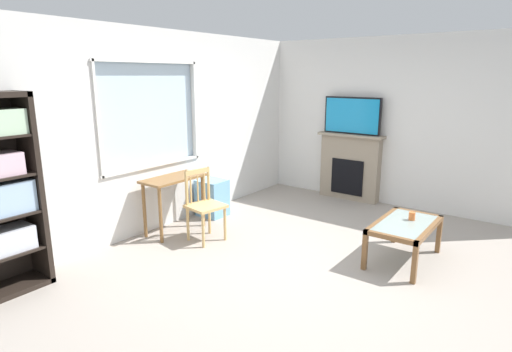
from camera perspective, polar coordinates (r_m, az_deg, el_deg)
name	(u,v)px	position (r m, az deg, el deg)	size (l,w,h in m)	color
ground	(300,266)	(4.72, 6.04, -12.13)	(6.57, 5.44, 0.02)	#9E9389
wall_back_with_window	(161,133)	(5.77, -12.84, 5.78)	(5.57, 0.15, 2.62)	silver
wall_right	(396,123)	(6.90, 18.65, 6.90)	(0.12, 4.64, 2.62)	silver
desk_under_window	(174,188)	(5.56, -11.18, -1.60)	(0.85, 0.41, 0.75)	brown
wooden_chair	(204,204)	(5.25, -7.12, -3.89)	(0.48, 0.46, 0.90)	tan
plastic_drawer_unit	(212,198)	(6.20, -6.02, -2.98)	(0.35, 0.40, 0.54)	#72ADDB
fireplace	(350,166)	(7.11, 12.72, 1.28)	(0.26, 1.10, 1.10)	gray
tv	(352,116)	(6.97, 13.03, 8.06)	(0.06, 0.95, 0.60)	black
coffee_table	(405,228)	(4.94, 19.71, -6.76)	(0.99, 0.57, 0.45)	#8C9E99
sippy_cup	(412,216)	(5.02, 20.57, -5.15)	(0.07, 0.07, 0.09)	orange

